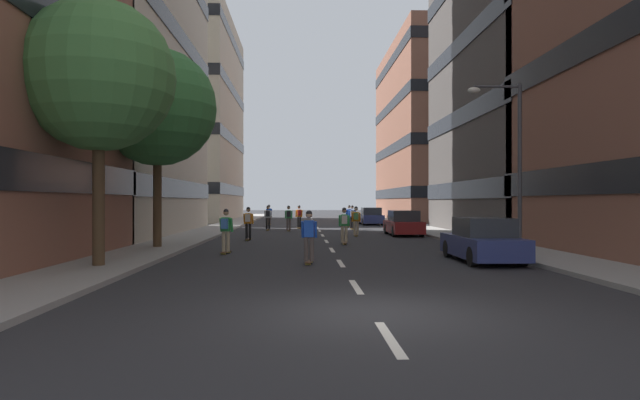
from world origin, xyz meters
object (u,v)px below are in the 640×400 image
(skater_5, at_px, (248,221))
(skater_10, at_px, (352,216))
(street_tree_mid, at_px, (157,108))
(skater_4, at_px, (356,219))
(street_tree_near, at_px, (99,76))
(skater_2, at_px, (299,215))
(parked_car_near, at_px, (371,217))
(skater_3, at_px, (268,216))
(skater_0, at_px, (269,214))
(skater_7, at_px, (344,223))
(parked_car_mid, at_px, (403,224))
(skater_9, at_px, (289,217))
(skater_6, at_px, (226,228))
(skater_1, at_px, (309,234))
(streetlamp_right, at_px, (510,148))
(parked_car_far, at_px, (483,241))
(skater_8, at_px, (349,215))

(skater_5, height_order, skater_10, same)
(street_tree_mid, relative_size, skater_4, 4.77)
(street_tree_near, relative_size, skater_2, 4.52)
(parked_car_near, distance_m, skater_3, 12.60)
(skater_0, distance_m, skater_7, 22.55)
(skater_5, bearing_deg, street_tree_near, -105.26)
(skater_2, bearing_deg, skater_0, 110.97)
(parked_car_mid, bearing_deg, skater_9, 144.88)
(parked_car_mid, height_order, skater_3, skater_3)
(skater_6, bearing_deg, skater_5, 88.62)
(street_tree_mid, distance_m, skater_0, 25.39)
(skater_4, bearing_deg, skater_2, 110.70)
(skater_2, bearing_deg, street_tree_mid, -108.83)
(skater_6, bearing_deg, skater_1, -48.02)
(skater_5, xyz_separation_m, skater_7, (4.88, -2.86, 0.00))
(skater_4, bearing_deg, skater_7, -101.10)
(streetlamp_right, distance_m, skater_6, 11.57)
(skater_0, distance_m, skater_9, 10.45)
(street_tree_mid, bearing_deg, streetlamp_right, -10.40)
(parked_car_mid, height_order, skater_2, skater_2)
(parked_car_far, xyz_separation_m, skater_1, (-5.98, -0.48, 0.29))
(skater_0, relative_size, skater_3, 1.00)
(parked_car_far, distance_m, skater_7, 8.72)
(skater_0, relative_size, skater_5, 1.00)
(street_tree_mid, distance_m, skater_5, 8.19)
(skater_7, bearing_deg, street_tree_mid, -162.30)
(street_tree_near, bearing_deg, skater_10, 66.79)
(skater_1, relative_size, skater_2, 1.00)
(street_tree_mid, height_order, skater_4, street_tree_mid)
(skater_3, bearing_deg, skater_5, -92.64)
(skater_5, bearing_deg, parked_car_far, -49.36)
(skater_5, bearing_deg, skater_9, 77.62)
(skater_1, bearing_deg, skater_6, 131.98)
(parked_car_far, distance_m, skater_2, 23.58)
(parked_car_mid, distance_m, skater_3, 10.46)
(street_tree_near, height_order, skater_8, street_tree_near)
(skater_2, distance_m, skater_5, 12.48)
(skater_2, relative_size, skater_10, 1.00)
(street_tree_near, distance_m, skater_6, 7.58)
(skater_1, bearing_deg, skater_4, 78.01)
(parked_car_near, xyz_separation_m, skater_2, (-6.35, -6.95, 0.32))
(skater_2, xyz_separation_m, skater_10, (3.90, -1.33, 0.00))
(skater_4, height_order, skater_5, same)
(parked_car_near, relative_size, skater_9, 2.47)
(street_tree_mid, height_order, skater_6, street_tree_mid)
(parked_car_mid, xyz_separation_m, skater_3, (-8.57, 5.99, 0.32))
(parked_car_far, relative_size, streetlamp_right, 0.68)
(streetlamp_right, bearing_deg, skater_10, 102.98)
(parked_car_far, height_order, skater_6, skater_6)
(skater_3, xyz_separation_m, skater_9, (1.50, -1.01, 0.00))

